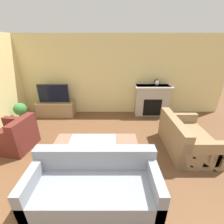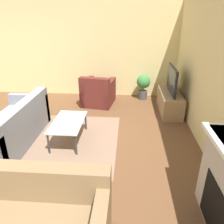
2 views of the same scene
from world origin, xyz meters
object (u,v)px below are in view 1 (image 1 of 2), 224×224
object	(u,v)px
tv	(53,93)
potted_plant	(21,112)
mantel_clock	(157,82)
coffee_table	(93,143)
armchair_by_window	(14,137)
couch_sectional	(95,186)
couch_loveseat	(186,139)

from	to	relation	value
tv	potted_plant	bearing A→B (deg)	-144.90
tv	mantel_clock	size ratio (longest dim) A/B	4.97
potted_plant	tv	bearing A→B (deg)	35.10
coffee_table	armchair_by_window	bearing A→B (deg)	170.85
coffee_table	tv	bearing A→B (deg)	125.92
couch_sectional	coffee_table	distance (m)	1.06
tv	couch_loveseat	xyz separation A→B (m)	(3.78, -1.93, -0.55)
coffee_table	mantel_clock	distance (m)	3.13
armchair_by_window	potted_plant	bearing A→B (deg)	-149.39
couch_sectional	mantel_clock	world-z (taller)	mantel_clock
couch_sectional	mantel_clock	distance (m)	3.91
coffee_table	potted_plant	size ratio (longest dim) A/B	1.43
tv	armchair_by_window	bearing A→B (deg)	-101.40
tv	couch_sectional	xyz separation A→B (m)	(1.73, -3.23, -0.54)
armchair_by_window	mantel_clock	size ratio (longest dim) A/B	4.73
mantel_clock	potted_plant	bearing A→B (deg)	-170.60
couch_loveseat	armchair_by_window	xyz separation A→B (m)	(-4.16, 0.07, 0.01)
tv	potted_plant	world-z (taller)	tv
mantel_clock	coffee_table	bearing A→B (deg)	-130.48
potted_plant	mantel_clock	bearing A→B (deg)	9.40
couch_loveseat	potted_plant	distance (m)	4.84
couch_sectional	couch_loveseat	xyz separation A→B (m)	(2.05, 1.30, -0.00)
armchair_by_window	mantel_clock	bearing A→B (deg)	125.59
couch_sectional	potted_plant	xyz separation A→B (m)	(-2.61, 2.62, 0.14)
couch_sectional	potted_plant	world-z (taller)	couch_sectional
couch_loveseat	coffee_table	distance (m)	2.21
couch_loveseat	coffee_table	bearing A→B (deg)	96.46
potted_plant	couch_sectional	bearing A→B (deg)	-45.08
mantel_clock	couch_sectional	bearing A→B (deg)	-118.41
armchair_by_window	coffee_table	bearing A→B (deg)	89.61
tv	potted_plant	distance (m)	1.15
couch_loveseat	armchair_by_window	size ratio (longest dim) A/B	1.45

